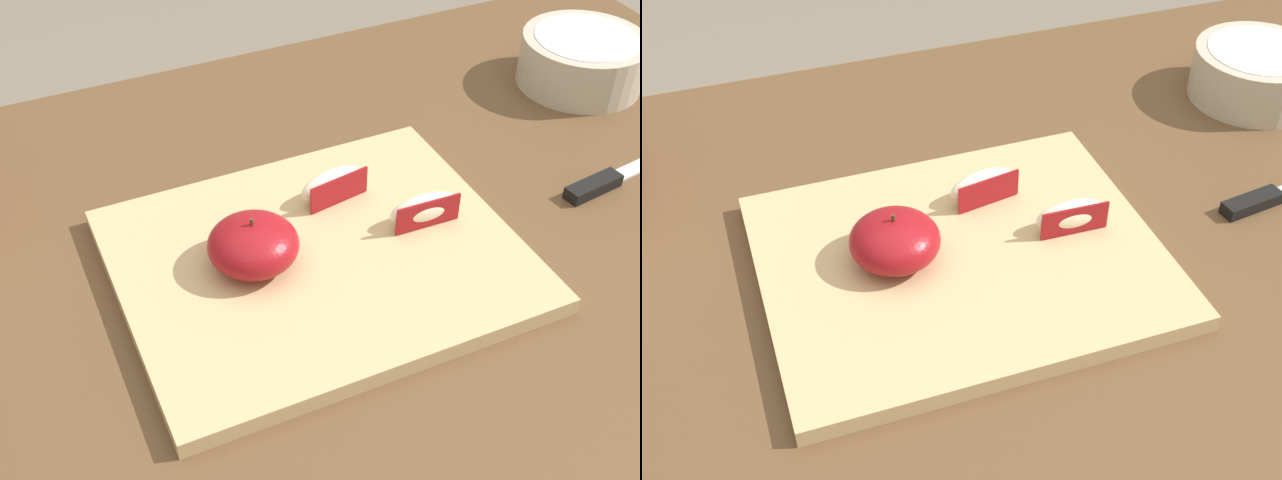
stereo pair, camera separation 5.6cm
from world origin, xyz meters
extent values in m
cube|color=brown|center=(0.00, 0.00, 0.75)|extent=(1.24, 0.86, 0.03)
cube|color=brown|center=(0.56, 0.37, 0.37)|extent=(0.06, 0.06, 0.74)
cube|color=tan|center=(-0.04, 0.00, 0.78)|extent=(0.38, 0.31, 0.02)
ellipsoid|color=maroon|center=(-0.10, 0.01, 0.81)|extent=(0.09, 0.09, 0.05)
cylinder|color=#4C3319|center=(-0.10, 0.01, 0.84)|extent=(0.00, 0.00, 0.01)
ellipsoid|color=#F4EACC|center=(0.08, 0.00, 0.80)|extent=(0.07, 0.03, 0.03)
cube|color=maroon|center=(0.08, -0.01, 0.80)|extent=(0.07, 0.00, 0.03)
ellipsoid|color=#F4EACC|center=(0.01, 0.08, 0.80)|extent=(0.08, 0.04, 0.03)
cube|color=maroon|center=(0.02, 0.06, 0.80)|extent=(0.07, 0.01, 0.03)
cube|color=black|center=(0.28, -0.01, 0.77)|extent=(0.07, 0.03, 0.01)
cylinder|color=#BCB29E|center=(0.41, 0.18, 0.80)|extent=(0.16, 0.16, 0.06)
cylinder|color=white|center=(0.41, 0.18, 0.81)|extent=(0.13, 0.13, 0.05)
camera|label=1|loc=(-0.28, -0.55, 1.32)|focal=47.14mm
camera|label=2|loc=(-0.23, -0.57, 1.32)|focal=47.14mm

